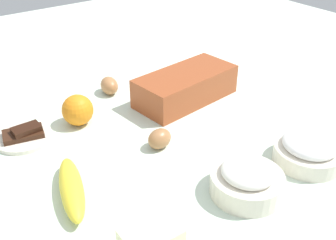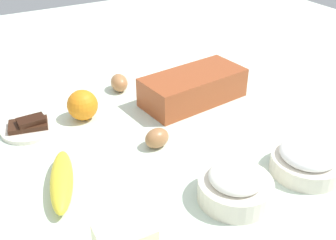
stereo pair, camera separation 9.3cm
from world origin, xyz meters
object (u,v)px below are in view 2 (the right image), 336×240
at_px(sugar_bowl, 307,159).
at_px(banana, 62,180).
at_px(egg_beside_bowl, 157,138).
at_px(orange_fruit, 83,105).
at_px(chocolate_plate, 29,127).
at_px(loaf_pan, 193,87).
at_px(egg_near_butter, 119,83).
at_px(flour_bowl, 233,186).

relative_size(sugar_bowl, banana, 0.77).
relative_size(sugar_bowl, egg_beside_bowl, 2.49).
relative_size(orange_fruit, chocolate_plate, 0.59).
xyz_separation_m(loaf_pan, egg_beside_bowl, (-0.19, -0.14, -0.02)).
xyz_separation_m(banana, orange_fruit, (0.13, 0.24, 0.02)).
bearing_deg(orange_fruit, sugar_bowl, -52.87).
xyz_separation_m(sugar_bowl, egg_beside_bowl, (-0.22, 0.23, -0.01)).
distance_m(egg_beside_bowl, chocolate_plate, 0.32).
relative_size(banana, egg_near_butter, 2.87).
height_order(flour_bowl, sugar_bowl, flour_bowl).
distance_m(flour_bowl, sugar_bowl, 0.18).
distance_m(flour_bowl, egg_beside_bowl, 0.23).
bearing_deg(banana, chocolate_plate, 91.68).
bearing_deg(flour_bowl, loaf_pan, 68.24).
bearing_deg(loaf_pan, flour_bowl, -118.12).
bearing_deg(chocolate_plate, banana, -88.32).
distance_m(sugar_bowl, banana, 0.49).
bearing_deg(banana, flour_bowl, -34.95).
distance_m(flour_bowl, orange_fruit, 0.45).
distance_m(loaf_pan, chocolate_plate, 0.43).
height_order(loaf_pan, egg_near_butter, loaf_pan).
bearing_deg(chocolate_plate, loaf_pan, -9.00).
bearing_deg(sugar_bowl, chocolate_plate, 136.18).
distance_m(flour_bowl, banana, 0.33).
bearing_deg(loaf_pan, orange_fruit, 162.56).
xyz_separation_m(loaf_pan, chocolate_plate, (-0.42, 0.07, -0.03)).
bearing_deg(flour_bowl, egg_near_butter, 90.26).
height_order(flour_bowl, egg_near_butter, flour_bowl).
distance_m(orange_fruit, egg_near_butter, 0.17).
bearing_deg(loaf_pan, egg_beside_bowl, -149.06).
distance_m(orange_fruit, egg_beside_bowl, 0.23).
relative_size(flour_bowl, egg_near_butter, 2.14).
height_order(egg_near_butter, egg_beside_bowl, egg_near_butter).
bearing_deg(egg_near_butter, chocolate_plate, -162.12).
bearing_deg(banana, orange_fruit, 61.74).
relative_size(flour_bowl, sugar_bowl, 0.97).
distance_m(banana, orange_fruit, 0.27).
bearing_deg(egg_near_butter, banana, -128.72).
bearing_deg(sugar_bowl, egg_beside_bowl, 134.10).
relative_size(egg_near_butter, chocolate_plate, 0.51).
relative_size(egg_beside_bowl, chocolate_plate, 0.45).
xyz_separation_m(orange_fruit, egg_near_butter, (0.14, 0.10, -0.01)).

